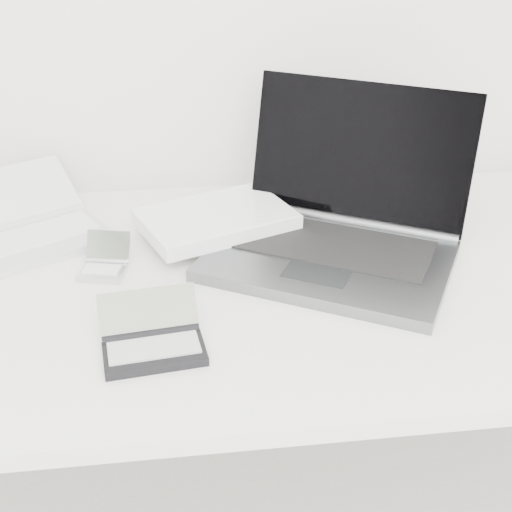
{
  "coord_description": "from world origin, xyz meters",
  "views": [
    {
      "loc": [
        -0.16,
        0.46,
        1.38
      ],
      "look_at": [
        -0.03,
        1.51,
        0.79
      ],
      "focal_mm": 50.0,
      "sensor_mm": 36.0,
      "label": 1
    }
  ],
  "objects": [
    {
      "name": "desk",
      "position": [
        0.0,
        1.55,
        0.68
      ],
      "size": [
        1.6,
        0.8,
        0.73
      ],
      "color": "white",
      "rests_on": "ground"
    },
    {
      "name": "laptop_large",
      "position": [
        0.08,
        1.64,
        0.78
      ],
      "size": [
        0.66,
        0.54,
        0.29
      ],
      "rotation": [
        0.0,
        0.0,
        -0.51
      ],
      "color": "slate",
      "rests_on": "desk"
    },
    {
      "name": "netbook_open_white",
      "position": [
        -0.43,
        1.75,
        0.75
      ],
      "size": [
        0.34,
        0.37,
        0.09
      ],
      "rotation": [
        0.0,
        0.0,
        0.5
      ],
      "color": "silver",
      "rests_on": "desk"
    },
    {
      "name": "pda_silver",
      "position": [
        -0.29,
        1.59,
        0.74
      ],
      "size": [
        0.1,
        0.11,
        0.06
      ],
      "rotation": [
        0.0,
        0.0,
        -0.23
      ],
      "color": "silver",
      "rests_on": "desk"
    },
    {
      "name": "palmtop_charcoal",
      "position": [
        -0.21,
        1.34,
        0.75
      ],
      "size": [
        0.16,
        0.14,
        0.07
      ],
      "rotation": [
        0.0,
        0.0,
        0.12
      ],
      "color": "black",
      "rests_on": "desk"
    }
  ]
}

